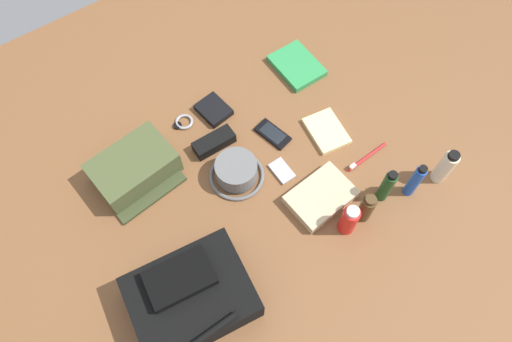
# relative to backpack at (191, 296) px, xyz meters

# --- Properties ---
(ground_plane) EXTENTS (2.64, 2.02, 0.02)m
(ground_plane) POSITION_rel_backpack_xyz_m (-0.37, -0.22, -0.07)
(ground_plane) COLOR brown
(ground_plane) RESTS_ON ground
(backpack) EXTENTS (0.35, 0.29, 0.14)m
(backpack) POSITION_rel_backpack_xyz_m (0.00, 0.00, 0.00)
(backpack) COLOR black
(backpack) RESTS_ON ground_plane
(toiletry_pouch) EXTENTS (0.27, 0.23, 0.09)m
(toiletry_pouch) POSITION_rel_backpack_xyz_m (-0.06, -0.44, -0.02)
(toiletry_pouch) COLOR #47512D
(toiletry_pouch) RESTS_ON ground_plane
(bucket_hat) EXTENTS (0.18, 0.18, 0.08)m
(bucket_hat) POSITION_rel_backpack_xyz_m (-0.32, -0.26, -0.03)
(bucket_hat) COLOR slate
(bucket_hat) RESTS_ON ground_plane
(lotion_bottle) EXTENTS (0.05, 0.05, 0.15)m
(lotion_bottle) POSITION_rel_backpack_xyz_m (-0.84, 0.12, 0.01)
(lotion_bottle) COLOR beige
(lotion_bottle) RESTS_ON ground_plane
(deodorant_spray) EXTENTS (0.03, 0.03, 0.16)m
(deodorant_spray) POSITION_rel_backpack_xyz_m (-0.73, 0.10, 0.02)
(deodorant_spray) COLOR blue
(deodorant_spray) RESTS_ON ground_plane
(shampoo_bottle) EXTENTS (0.04, 0.04, 0.15)m
(shampoo_bottle) POSITION_rel_backpack_xyz_m (-0.65, 0.06, 0.01)
(shampoo_bottle) COLOR #19471E
(shampoo_bottle) RESTS_ON ground_plane
(cologne_bottle) EXTENTS (0.04, 0.04, 0.13)m
(cologne_bottle) POSITION_rel_backpack_xyz_m (-0.56, 0.08, 0.00)
(cologne_bottle) COLOR #473319
(cologne_bottle) RESTS_ON ground_plane
(sunscreen_spray) EXTENTS (0.05, 0.05, 0.13)m
(sunscreen_spray) POSITION_rel_backpack_xyz_m (-0.49, 0.08, 0.00)
(sunscreen_spray) COLOR red
(sunscreen_spray) RESTS_ON ground_plane
(paperback_novel) EXTENTS (0.14, 0.19, 0.02)m
(paperback_novel) POSITION_rel_backpack_xyz_m (-0.75, -0.50, -0.05)
(paperback_novel) COLOR #2D934C
(paperback_novel) RESTS_ON ground_plane
(cell_phone) EXTENTS (0.08, 0.13, 0.01)m
(cell_phone) POSITION_rel_backpack_xyz_m (-0.51, -0.31, -0.05)
(cell_phone) COLOR black
(cell_phone) RESTS_ON ground_plane
(media_player) EXTENTS (0.05, 0.08, 0.01)m
(media_player) POSITION_rel_backpack_xyz_m (-0.45, -0.19, -0.05)
(media_player) COLOR #B7B7BC
(media_player) RESTS_ON ground_plane
(wristwatch) EXTENTS (0.07, 0.06, 0.01)m
(wristwatch) POSITION_rel_backpack_xyz_m (-0.29, -0.53, -0.05)
(wristwatch) COLOR #99999E
(wristwatch) RESTS_ON ground_plane
(toothbrush) EXTENTS (0.17, 0.02, 0.02)m
(toothbrush) POSITION_rel_backpack_xyz_m (-0.70, -0.06, -0.05)
(toothbrush) COLOR red
(toothbrush) RESTS_ON ground_plane
(wallet) EXTENTS (0.10, 0.12, 0.02)m
(wallet) POSITION_rel_backpack_xyz_m (-0.40, -0.51, -0.05)
(wallet) COLOR black
(wallet) RESTS_ON ground_plane
(notepad) EXTENTS (0.13, 0.17, 0.02)m
(notepad) POSITION_rel_backpack_xyz_m (-0.66, -0.22, -0.05)
(notepad) COLOR beige
(notepad) RESTS_ON ground_plane
(folded_towel) EXTENTS (0.21, 0.15, 0.04)m
(folded_towel) POSITION_rel_backpack_xyz_m (-0.49, -0.04, -0.04)
(folded_towel) COLOR #C6B289
(folded_towel) RESTS_ON ground_plane
(sunglasses_case) EXTENTS (0.14, 0.06, 0.04)m
(sunglasses_case) POSITION_rel_backpack_xyz_m (-0.32, -0.39, -0.04)
(sunglasses_case) COLOR black
(sunglasses_case) RESTS_ON ground_plane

